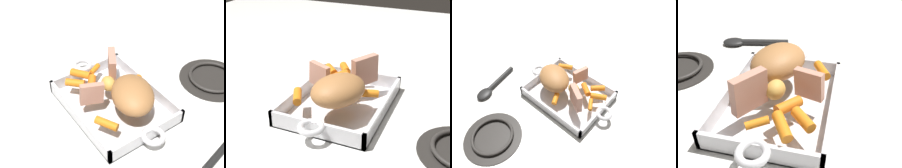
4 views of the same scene
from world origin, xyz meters
The scene contains 14 objects.
ground_plane centered at (0.00, 0.00, 0.00)m, with size 2.36×2.36×0.00m, color white.
roasting_dish centered at (0.00, 0.00, 0.01)m, with size 0.42×0.25×0.05m.
pork_roast centered at (0.06, 0.02, 0.08)m, with size 0.15×0.11×0.07m, color #AF7340.
roast_slice_thin centered at (-0.01, -0.07, 0.08)m, with size 0.02×0.06×0.06m, color tan.
roast_slice_thick centered at (-0.07, 0.04, 0.09)m, with size 0.02×0.08×0.08m, color tan.
baby_carrot_northeast centered at (-0.12, -0.04, 0.06)m, with size 0.02×0.02×0.06m, color orange.
baby_carrot_southwest centered at (0.09, -0.08, 0.06)m, with size 0.02×0.02×0.06m, color orange.
baby_carrot_long centered at (-0.12, 0.01, 0.06)m, with size 0.02×0.02×0.05m, color orange.
baby_carrot_southeast centered at (-0.06, -0.04, 0.06)m, with size 0.02×0.02×0.06m, color orange.
baby_carrot_center_left centered at (-0.09, -0.07, 0.06)m, with size 0.02×0.02×0.06m, color orange.
baby_carrot_center_right centered at (0.00, 0.08, 0.06)m, with size 0.02×0.02×0.05m, color orange.
potato_golden_small centered at (-0.03, 0.00, 0.07)m, with size 0.04×0.05×0.04m, color gold.
stove_burner_rear centered at (0.08, 0.33, 0.01)m, with size 0.21×0.21×0.02m.
serving_spoon centered at (0.28, 0.19, 0.01)m, with size 0.08×0.22×0.02m.
Camera 3 is at (-0.34, 0.42, 0.69)m, focal length 32.77 mm.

